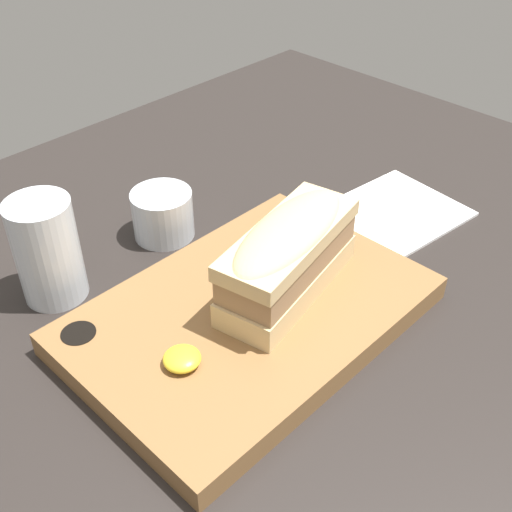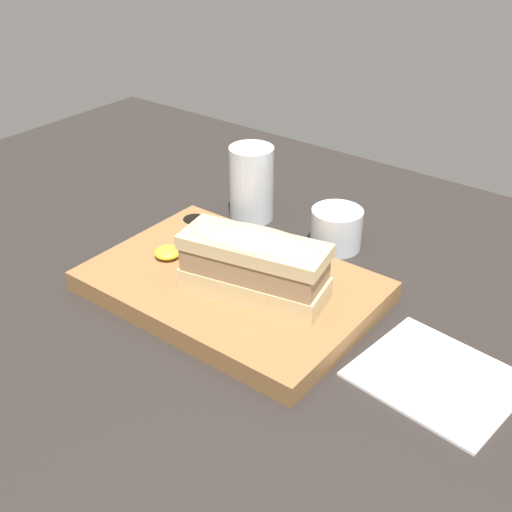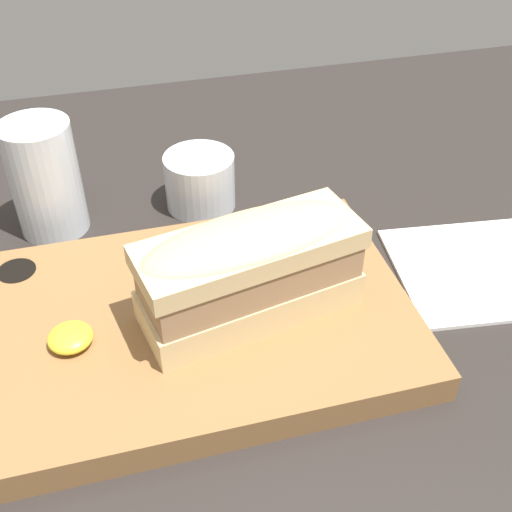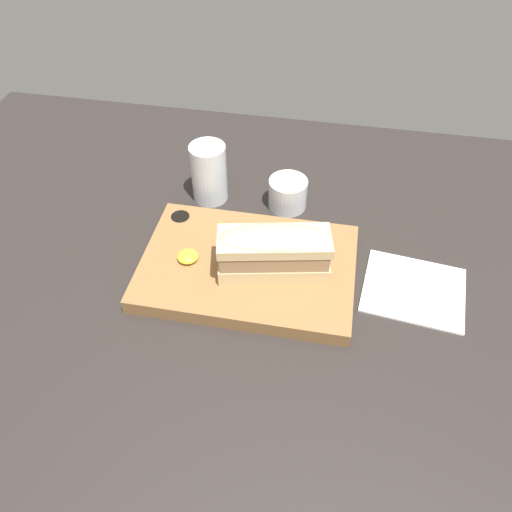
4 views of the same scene
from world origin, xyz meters
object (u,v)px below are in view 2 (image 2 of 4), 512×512
Objects in this scene: water_glass at (251,188)px; napkin at (437,378)px; sandwich at (254,261)px; serving_board at (232,285)px; wine_glass at (336,230)px.

water_glass is 44.59cm from napkin.
sandwich reaches higher than napkin.
water_glass is (-11.53, 19.09, 3.86)cm from serving_board.
serving_board is 28.90cm from napkin.
sandwich is at bearing -88.88° from wine_glass.
water_glass is at bearing 155.74° from napkin.
sandwich is 2.53× the size of wine_glass.
wine_glass is 0.42× the size of napkin.
napkin is at bearing 5.39° from sandwich.
sandwich is 25.34cm from napkin.
serving_board is at bearing -58.86° from water_glass.
serving_board is 22.64cm from water_glass.
wine_glass reaches higher than serving_board.
sandwich is 21.23cm from wine_glass.
serving_board is 4.81× the size of wine_glass.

